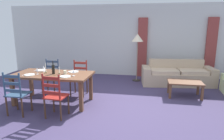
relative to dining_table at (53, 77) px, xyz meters
name	(u,v)px	position (x,y,z in m)	size (l,w,h in m)	color
ground_plane	(111,107)	(1.46, 0.00, -0.67)	(9.60, 9.60, 0.02)	#3F3557
wall_far	(127,41)	(1.46, 3.30, 0.69)	(9.60, 0.16, 2.70)	silver
curtain_panel_left	(142,48)	(2.05, 3.16, 0.44)	(0.35, 0.08, 2.20)	brown
curtain_panel_right	(211,49)	(4.45, 3.16, 0.44)	(0.35, 0.08, 2.20)	brown
dining_table	(53,77)	(0.00, 0.00, 0.00)	(1.90, 0.96, 0.75)	brown
dining_chair_near_left	(17,93)	(-0.44, -0.78, -0.19)	(0.42, 0.40, 0.96)	navy
dining_chair_near_right	(55,96)	(0.43, -0.77, -0.19)	(0.45, 0.43, 0.96)	maroon
dining_chair_far_left	(51,76)	(-0.45, 0.77, -0.19)	(0.44, 0.42, 0.96)	#2E415C
dining_chair_far_right	(79,78)	(0.42, 0.72, -0.19)	(0.42, 0.40, 0.96)	maroon
dinner_plate_near_left	(30,75)	(-0.45, -0.25, 0.10)	(0.24, 0.24, 0.02)	white
fork_near_left	(24,75)	(-0.60, -0.25, 0.09)	(0.02, 0.17, 0.01)	silver
dinner_plate_near_right	(66,77)	(0.45, -0.25, 0.10)	(0.24, 0.24, 0.02)	white
fork_near_right	(59,76)	(0.30, -0.25, 0.09)	(0.02, 0.17, 0.01)	silver
dinner_plate_far_left	(41,70)	(-0.45, 0.25, 0.10)	(0.24, 0.24, 0.02)	white
fork_far_left	(36,70)	(-0.60, 0.25, 0.09)	(0.02, 0.17, 0.01)	silver
dinner_plate_far_right	(74,72)	(0.45, 0.25, 0.10)	(0.24, 0.24, 0.02)	white
fork_far_right	(68,72)	(0.30, 0.25, 0.09)	(0.02, 0.17, 0.01)	silver
wine_bottle	(53,69)	(0.05, -0.03, 0.20)	(0.07, 0.07, 0.32)	black
wine_glass_near_left	(37,70)	(-0.32, -0.13, 0.20)	(0.06, 0.06, 0.16)	white
wine_glass_near_right	(73,71)	(0.59, -0.13, 0.20)	(0.06, 0.06, 0.16)	white
wine_glass_far_left	(44,67)	(-0.31, 0.14, 0.20)	(0.06, 0.06, 0.16)	white
coffee_cup_primary	(65,72)	(0.32, 0.01, 0.13)	(0.07, 0.07, 0.09)	beige
candle_tall	(46,70)	(-0.18, 0.02, 0.16)	(0.05, 0.05, 0.26)	#998C66
candle_short	(59,72)	(0.20, -0.04, 0.14)	(0.05, 0.05, 0.19)	#998C66
couch	(177,75)	(3.25, 2.29, -0.37)	(2.36, 1.06, 0.80)	tan
coffee_table	(185,84)	(3.29, 1.07, -0.31)	(0.90, 0.56, 0.42)	brown
standing_lamp	(137,41)	(1.90, 2.47, 0.75)	(0.40, 0.40, 1.64)	#332D28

